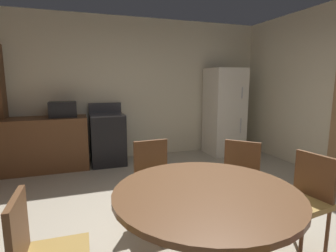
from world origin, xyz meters
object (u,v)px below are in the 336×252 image
Objects in this scene: microwave at (63,109)px; chair_north at (154,176)px; chair_northeast at (239,177)px; chair_east at (304,196)px; refrigerator at (224,112)px; oven_range at (108,139)px; dining_table at (206,211)px.

microwave is 2.47m from chair_north.
chair_northeast and chair_east have the same top height.
refrigerator is 4.00× the size of microwave.
refrigerator is at bearing 131.51° from chair_north.
chair_northeast is 1.00× the size of chair_east.
oven_range is 0.92m from microwave.
microwave is at bearing -98.16° from chair_northeast.
microwave is at bearing 179.07° from refrigerator.
microwave reaches higher than oven_range.
chair_east is (1.37, -3.12, 0.03)m from oven_range.
chair_east is at bearing -56.07° from microwave.
chair_northeast is (-1.28, -2.48, -0.38)m from refrigerator.
chair_north is (0.98, -2.21, -0.53)m from microwave.
dining_table is 1.06m from chair_east.
microwave is 0.51× the size of chair_northeast.
microwave is 0.34× the size of dining_table.
oven_range is at bearing -177.53° from chair_north.
chair_east is (1.05, 0.14, -0.11)m from dining_table.
oven_range is at bearing -110.54° from chair_northeast.
oven_range is 0.62× the size of refrigerator.
chair_east is at bearing 7.88° from dining_table.
refrigerator is 2.02× the size of chair_east.
refrigerator is 3.82m from dining_table.
chair_north reaches higher than dining_table.
chair_north is (-0.07, 1.05, -0.11)m from dining_table.
refrigerator reaches higher than chair_north.
chair_east reaches higher than dining_table.
dining_table is 1.06m from chair_north.
microwave is 0.51× the size of chair_north.
refrigerator reaches higher than oven_range.
refrigerator is 3.10m from microwave.
chair_northeast is at bearing -72.05° from chair_east.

